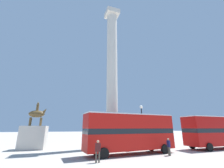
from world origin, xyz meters
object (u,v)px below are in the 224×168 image
object	(u,v)px
bus_a	(217,131)
street_lamp	(142,123)
monument_column	(112,93)
equestrian_statue	(34,135)
bus_b	(130,131)
pedestrian_near_lamp	(169,146)
pedestrian_by_plinth	(98,150)

from	to	relation	value
bus_a	street_lamp	world-z (taller)	street_lamp
monument_column	equestrian_statue	world-z (taller)	monument_column
bus_b	equestrian_statue	xyz separation A→B (m)	(-11.03, 7.89, -0.54)
equestrian_statue	pedestrian_near_lamp	bearing A→B (deg)	-27.72
bus_a	bus_b	distance (m)	13.85
pedestrian_by_plinth	monument_column	bearing A→B (deg)	71.29
street_lamp	monument_column	bearing A→B (deg)	133.65
street_lamp	pedestrian_by_plinth	bearing A→B (deg)	-145.20
bus_a	pedestrian_near_lamp	distance (m)	10.67
bus_a	pedestrian_near_lamp	xyz separation A→B (m)	(-10.36, -2.07, -1.45)
bus_a	pedestrian_near_lamp	world-z (taller)	bus_a
pedestrian_near_lamp	pedestrian_by_plinth	xyz separation A→B (m)	(-8.01, -0.75, 0.04)
monument_column	bus_b	bearing A→B (deg)	-87.56
monument_column	equestrian_statue	xyz separation A→B (m)	(-10.78, 2.11, -6.35)
monument_column	pedestrian_near_lamp	distance (m)	11.32
bus_a	street_lamp	size ratio (longest dim) A/B	1.80
pedestrian_near_lamp	pedestrian_by_plinth	world-z (taller)	pedestrian_by_plinth
pedestrian_near_lamp	monument_column	bearing A→B (deg)	35.53
pedestrian_by_plinth	street_lamp	bearing A→B (deg)	42.55
monument_column	pedestrian_near_lamp	xyz separation A→B (m)	(3.73, -7.85, -7.25)
street_lamp	pedestrian_by_plinth	world-z (taller)	street_lamp
equestrian_statue	pedestrian_by_plinth	distance (m)	12.55
pedestrian_near_lamp	pedestrian_by_plinth	bearing A→B (deg)	105.44
bus_b	equestrian_statue	world-z (taller)	equestrian_statue
bus_a	street_lamp	distance (m)	11.18
bus_b	bus_a	bearing A→B (deg)	-4.84
street_lamp	pedestrian_by_plinth	distance (m)	9.47
bus_b	pedestrian_near_lamp	bearing A→B (deg)	-35.49
monument_column	equestrian_statue	bearing A→B (deg)	168.95
pedestrian_by_plinth	pedestrian_near_lamp	bearing A→B (deg)	13.09
street_lamp	pedestrian_near_lamp	xyz separation A→B (m)	(0.51, -4.47, -2.52)
monument_column	pedestrian_near_lamp	world-z (taller)	monument_column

